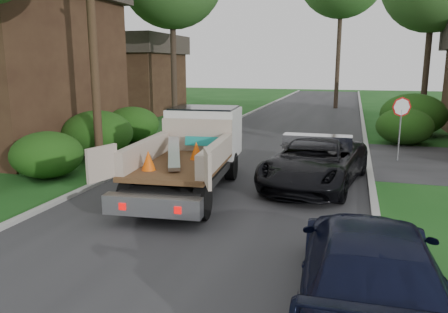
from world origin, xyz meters
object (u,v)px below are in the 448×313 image
object	(u,v)px
flatbed_truck	(196,145)
navy_suv	(369,266)
stop_sign	(401,115)
utility_pole	(92,21)
house_left_far	(127,73)
black_pickup	(315,162)

from	to	relation	value
flatbed_truck	navy_suv	world-z (taller)	flatbed_truck
stop_sign	flatbed_truck	distance (m)	8.43
stop_sign	navy_suv	bearing A→B (deg)	-97.08
utility_pole	house_left_far	xyz separation A→B (m)	(-8.02, 17.02, -2.12)
stop_sign	utility_pole	size ratio (longest dim) A/B	0.25
black_pickup	navy_suv	bearing A→B (deg)	-69.29
stop_sign	black_pickup	size ratio (longest dim) A/B	0.46
flatbed_truck	black_pickup	world-z (taller)	flatbed_truck
flatbed_truck	navy_suv	size ratio (longest dim) A/B	1.25
flatbed_truck	black_pickup	size ratio (longest dim) A/B	1.18
utility_pole	flatbed_truck	world-z (taller)	utility_pole
black_pickup	stop_sign	bearing A→B (deg)	67.73
stop_sign	navy_suv	world-z (taller)	stop_sign
navy_suv	flatbed_truck	bearing A→B (deg)	-52.10
utility_pole	flatbed_truck	bearing A→B (deg)	-19.13
stop_sign	flatbed_truck	size ratio (longest dim) A/B	0.39
utility_pole	flatbed_truck	xyz separation A→B (m)	(4.34, -1.50, -3.91)
utility_pole	navy_suv	distance (m)	12.70
house_left_far	navy_suv	world-z (taller)	house_left_far
stop_sign	utility_pole	world-z (taller)	utility_pole
stop_sign	utility_pole	distance (m)	11.91
flatbed_truck	house_left_far	bearing A→B (deg)	118.72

